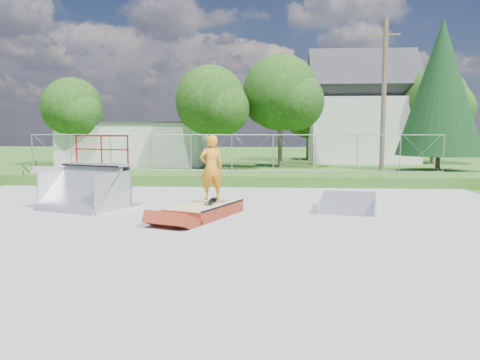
# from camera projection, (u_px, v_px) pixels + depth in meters

# --- Properties ---
(ground) EXTENTS (120.00, 120.00, 0.00)m
(ground) POSITION_uv_depth(u_px,v_px,m) (198.00, 225.00, 12.36)
(ground) COLOR #2F5E1A
(ground) RESTS_ON ground
(concrete_pad) EXTENTS (20.00, 16.00, 0.04)m
(concrete_pad) POSITION_uv_depth(u_px,v_px,m) (198.00, 224.00, 12.36)
(concrete_pad) COLOR #959593
(concrete_pad) RESTS_ON ground
(grass_berm) EXTENTS (24.00, 3.00, 0.50)m
(grass_berm) POSITION_uv_depth(u_px,v_px,m) (230.00, 179.00, 21.76)
(grass_berm) COLOR #2F5E1A
(grass_berm) RESTS_ON ground
(grind_box) EXTENTS (2.12, 2.86, 0.38)m
(grind_box) POSITION_uv_depth(u_px,v_px,m) (205.00, 211.00, 13.43)
(grind_box) COLOR maroon
(grind_box) RESTS_ON concrete_pad
(quarter_pipe) EXTENTS (2.88, 2.67, 2.33)m
(quarter_pipe) POSITION_uv_depth(u_px,v_px,m) (81.00, 173.00, 14.61)
(quarter_pipe) COLOR #B0B3B8
(quarter_pipe) RESTS_ON concrete_pad
(flat_bank_ramp) EXTENTS (1.94, 2.03, 0.50)m
(flat_bank_ramp) POSITION_uv_depth(u_px,v_px,m) (348.00, 204.00, 14.21)
(flat_bank_ramp) COLOR #B0B3B8
(flat_bank_ramp) RESTS_ON concrete_pad
(skateboard) EXTENTS (0.35, 0.82, 0.13)m
(skateboard) POSITION_uv_depth(u_px,v_px,m) (212.00, 202.00, 13.50)
(skateboard) COLOR black
(skateboard) RESTS_ON grind_box
(skater) EXTENTS (0.78, 0.65, 1.85)m
(skater) POSITION_uv_depth(u_px,v_px,m) (211.00, 170.00, 13.40)
(skater) COLOR orange
(skater) RESTS_ON grind_box
(concrete_stairs) EXTENTS (1.50, 1.60, 0.80)m
(concrete_stairs) POSITION_uv_depth(u_px,v_px,m) (45.00, 176.00, 21.52)
(concrete_stairs) COLOR #959593
(concrete_stairs) RESTS_ON ground
(chain_link_fence) EXTENTS (20.00, 0.06, 1.80)m
(chain_link_fence) POSITION_uv_depth(u_px,v_px,m) (232.00, 153.00, 22.63)
(chain_link_fence) COLOR #97999F
(chain_link_fence) RESTS_ON grass_berm
(utility_building_flat) EXTENTS (10.00, 6.00, 3.00)m
(utility_building_flat) POSITION_uv_depth(u_px,v_px,m) (137.00, 144.00, 34.57)
(utility_building_flat) COLOR beige
(utility_building_flat) RESTS_ON ground
(gable_house) EXTENTS (8.40, 6.08, 8.94)m
(gable_house) POSITION_uv_depth(u_px,v_px,m) (361.00, 114.00, 37.15)
(gable_house) COLOR beige
(gable_house) RESTS_ON ground
(utility_pole) EXTENTS (0.24, 0.24, 8.00)m
(utility_pole) POSITION_uv_depth(u_px,v_px,m) (384.00, 100.00, 23.34)
(utility_pole) COLOR brown
(utility_pole) RESTS_ON ground
(tree_left_near) EXTENTS (4.76, 4.48, 6.65)m
(tree_left_near) POSITION_uv_depth(u_px,v_px,m) (214.00, 103.00, 29.73)
(tree_left_near) COLOR brown
(tree_left_near) RESTS_ON ground
(tree_center) EXTENTS (5.44, 5.12, 7.60)m
(tree_center) POSITION_uv_depth(u_px,v_px,m) (285.00, 95.00, 31.32)
(tree_center) COLOR brown
(tree_center) RESTS_ON ground
(tree_left_far) EXTENTS (4.42, 4.16, 6.18)m
(tree_left_far) POSITION_uv_depth(u_px,v_px,m) (74.00, 110.00, 32.43)
(tree_left_far) COLOR brown
(tree_left_far) RESTS_ON ground
(tree_right_far) EXTENTS (5.10, 4.80, 7.12)m
(tree_right_far) POSITION_uv_depth(u_px,v_px,m) (439.00, 103.00, 34.56)
(tree_right_far) COLOR brown
(tree_right_far) RESTS_ON ground
(tree_back_mid) EXTENTS (4.08, 3.84, 5.70)m
(tree_back_mid) POSITION_uv_depth(u_px,v_px,m) (311.00, 117.00, 39.27)
(tree_back_mid) COLOR brown
(tree_back_mid) RESTS_ON ground
(conifer_tree) EXTENTS (5.04, 5.04, 9.10)m
(conifer_tree) POSITION_uv_depth(u_px,v_px,m) (441.00, 87.00, 27.89)
(conifer_tree) COLOR brown
(conifer_tree) RESTS_ON ground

